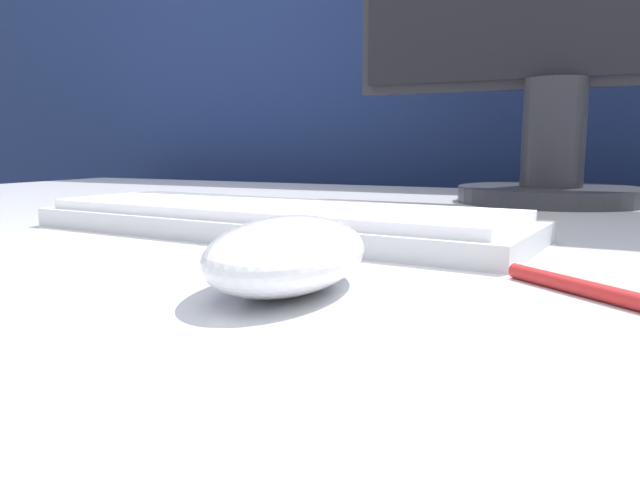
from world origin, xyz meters
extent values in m
cube|color=navy|center=(0.00, 0.69, 0.60)|extent=(5.00, 0.03, 1.20)
ellipsoid|color=white|center=(-0.05, -0.23, 0.74)|extent=(0.08, 0.13, 0.04)
cube|color=silver|center=(-0.15, -0.06, 0.73)|extent=(0.42, 0.17, 0.02)
cube|color=white|center=(-0.15, -0.06, 0.74)|extent=(0.40, 0.15, 0.01)
cylinder|color=#28282D|center=(0.02, 0.33, 0.73)|extent=(0.23, 0.23, 0.02)
cylinder|color=#28282D|center=(0.02, 0.33, 0.81)|extent=(0.08, 0.08, 0.13)
cylinder|color=red|center=(0.11, -0.19, 0.73)|extent=(0.12, 0.10, 0.01)
camera|label=1|loc=(0.10, -0.49, 0.79)|focal=35.00mm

